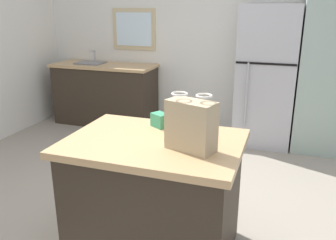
{
  "coord_description": "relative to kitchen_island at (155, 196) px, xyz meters",
  "views": [
    {
      "loc": [
        1.07,
        -2.4,
        1.75
      ],
      "look_at": [
        0.25,
        -0.01,
        0.93
      ],
      "focal_mm": 37.84,
      "sensor_mm": 36.0,
      "label": 1
    }
  ],
  "objects": [
    {
      "name": "ground",
      "position": [
        -0.25,
        0.31,
        -0.44
      ],
      "size": [
        6.29,
        6.29,
        0.0
      ],
      "primitive_type": "plane",
      "color": "#9E9384"
    },
    {
      "name": "back_wall",
      "position": [
        -0.27,
        2.93,
        0.82
      ],
      "size": [
        5.19,
        0.13,
        2.53
      ],
      "color": "silver",
      "rests_on": "ground"
    },
    {
      "name": "kitchen_island",
      "position": [
        0.0,
        0.0,
        0.0
      ],
      "size": [
        1.19,
        0.86,
        0.88
      ],
      "color": "#33281E",
      "rests_on": "ground"
    },
    {
      "name": "refrigerator",
      "position": [
        0.56,
        2.52,
        0.44
      ],
      "size": [
        0.71,
        0.69,
        1.77
      ],
      "color": "#B7B7BC",
      "rests_on": "ground"
    },
    {
      "name": "tall_cabinet",
      "position": [
        1.22,
        2.52,
        0.58
      ],
      "size": [
        0.56,
        0.62,
        2.05
      ],
      "color": "#9EB2A8",
      "rests_on": "ground"
    },
    {
      "name": "sink_counter",
      "position": [
        -1.78,
        2.56,
        0.02
      ],
      "size": [
        1.54,
        0.62,
        1.1
      ],
      "color": "#33281E",
      "rests_on": "ground"
    },
    {
      "name": "shopping_bag",
      "position": [
        0.28,
        -0.08,
        0.6
      ],
      "size": [
        0.34,
        0.24,
        0.36
      ],
      "color": "tan",
      "rests_on": "kitchen_island"
    },
    {
      "name": "small_box",
      "position": [
        -0.05,
        0.27,
        0.49
      ],
      "size": [
        0.16,
        0.15,
        0.1
      ],
      "primitive_type": "cube",
      "rotation": [
        0.0,
        0.0,
        -0.57
      ],
      "color": "#388E66",
      "rests_on": "kitchen_island"
    },
    {
      "name": "bottle",
      "position": [
        0.11,
        0.19,
        0.55
      ],
      "size": [
        0.06,
        0.06,
        0.26
      ],
      "color": "#C66633",
      "rests_on": "kitchen_island"
    }
  ]
}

